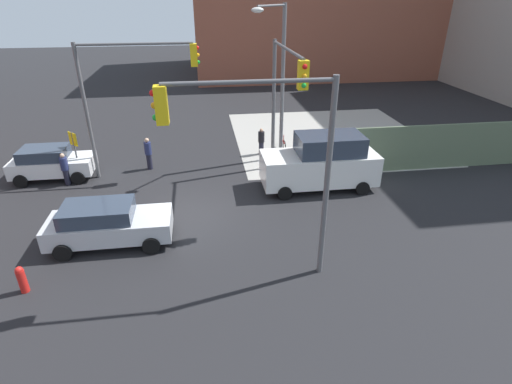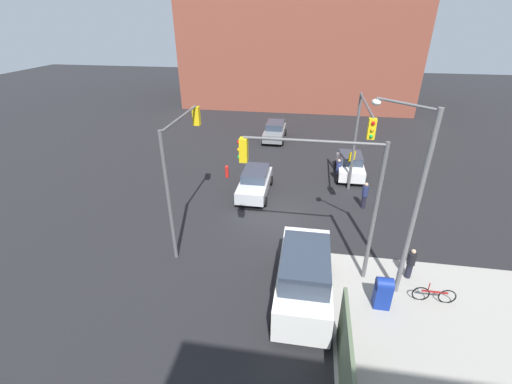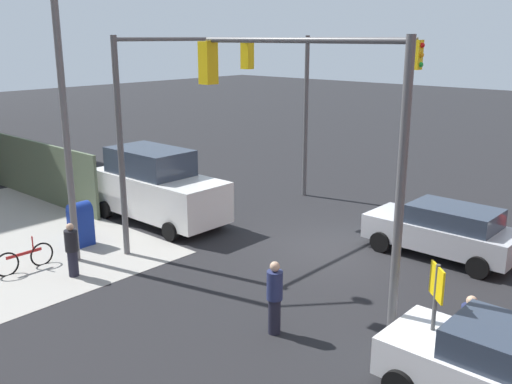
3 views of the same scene
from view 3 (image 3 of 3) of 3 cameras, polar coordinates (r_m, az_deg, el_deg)
ground_plane at (r=18.13m, az=7.59°, el=-5.72°), size 120.00×120.00×0.00m
traffic_signal_nw_corner at (r=12.03m, az=5.56°, el=6.52°), size 5.57×0.36×6.50m
traffic_signal_se_corner at (r=22.21m, az=9.05°, el=10.31°), size 5.01×0.36×6.50m
traffic_signal_ne_corner at (r=18.35m, az=-7.85°, el=9.51°), size 0.36×5.86×6.50m
street_lamp_corner at (r=16.80m, az=-17.48°, el=8.60°), size 1.98×2.07×8.00m
warning_sign_two_way at (r=11.39m, az=17.47°, el=-10.49°), size 0.48×0.48×2.40m
mailbox_blue at (r=18.93m, az=-17.14°, el=-2.92°), size 0.56×0.64×1.43m
sedan_silver at (r=18.05m, az=18.29°, el=-3.63°), size 4.46×2.02×1.62m
hatchback_white at (r=11.27m, az=23.10°, el=-15.94°), size 3.87×2.02×1.62m
van_white_delivery at (r=20.62m, az=-9.88°, el=0.52°), size 5.40×2.32×2.62m
pedestrian_crossing at (r=12.27m, az=20.46°, el=-13.02°), size 0.36×0.36×1.62m
pedestrian_waiting at (r=16.57m, az=-17.93°, el=-5.46°), size 0.36×0.36×1.55m
pedestrian_walking_north at (r=12.83m, az=1.87°, el=-10.40°), size 0.36×0.36×1.72m
bicycle_leaning_on_fence at (r=17.60m, az=-22.12°, el=-6.21°), size 0.05×1.75×0.97m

